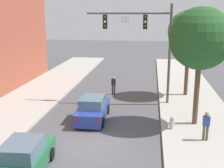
{
  "coord_description": "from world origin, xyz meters",
  "views": [
    {
      "loc": [
        3.25,
        -14.15,
        7.03
      ],
      "look_at": [
        0.5,
        5.99,
        2.0
      ],
      "focal_mm": 46.63,
      "sensor_mm": 36.0,
      "label": 1
    }
  ],
  "objects_px": {
    "pedestrian_crossing_road": "(114,85)",
    "street_tree_nearest": "(200,39)",
    "street_tree_second": "(189,32)",
    "pedestrian_sidewalk_right_walker": "(206,125)",
    "fire_hydrant": "(172,123)",
    "traffic_signal_mast": "(146,36)",
    "car_following_green": "(24,159)",
    "car_lead_blue": "(93,109)"
  },
  "relations": [
    {
      "from": "street_tree_nearest",
      "to": "street_tree_second",
      "type": "xyz_separation_m",
      "value": [
        0.14,
        6.74,
        0.0
      ]
    },
    {
      "from": "pedestrian_sidewalk_right_walker",
      "to": "fire_hydrant",
      "type": "relative_size",
      "value": 2.28
    },
    {
      "from": "pedestrian_crossing_road",
      "to": "car_following_green",
      "type": "bearing_deg",
      "value": -99.59
    },
    {
      "from": "car_following_green",
      "to": "street_tree_nearest",
      "type": "height_order",
      "value": "street_tree_nearest"
    },
    {
      "from": "traffic_signal_mast",
      "to": "pedestrian_sidewalk_right_walker",
      "type": "xyz_separation_m",
      "value": [
        3.53,
        -6.7,
        -4.27
      ]
    },
    {
      "from": "car_following_green",
      "to": "pedestrian_sidewalk_right_walker",
      "type": "distance_m",
      "value": 9.6
    },
    {
      "from": "traffic_signal_mast",
      "to": "car_lead_blue",
      "type": "xyz_separation_m",
      "value": [
        -3.32,
        -4.04,
        -4.61
      ]
    },
    {
      "from": "pedestrian_crossing_road",
      "to": "traffic_signal_mast",
      "type": "bearing_deg",
      "value": -38.49
    },
    {
      "from": "pedestrian_crossing_road",
      "to": "street_tree_nearest",
      "type": "bearing_deg",
      "value": -46.66
    },
    {
      "from": "traffic_signal_mast",
      "to": "car_lead_blue",
      "type": "height_order",
      "value": "traffic_signal_mast"
    },
    {
      "from": "street_tree_second",
      "to": "fire_hydrant",
      "type": "bearing_deg",
      "value": -101.86
    },
    {
      "from": "pedestrian_sidewalk_right_walker",
      "to": "fire_hydrant",
      "type": "height_order",
      "value": "pedestrian_sidewalk_right_walker"
    },
    {
      "from": "pedestrian_crossing_road",
      "to": "street_tree_second",
      "type": "bearing_deg",
      "value": 3.15
    },
    {
      "from": "traffic_signal_mast",
      "to": "fire_hydrant",
      "type": "relative_size",
      "value": 10.42
    },
    {
      "from": "car_following_green",
      "to": "street_tree_nearest",
      "type": "distance_m",
      "value": 11.78
    },
    {
      "from": "street_tree_nearest",
      "to": "street_tree_second",
      "type": "bearing_deg",
      "value": 88.8
    },
    {
      "from": "car_following_green",
      "to": "pedestrian_crossing_road",
      "type": "distance_m",
      "value": 13.48
    },
    {
      "from": "car_following_green",
      "to": "street_tree_nearest",
      "type": "relative_size",
      "value": 0.6
    },
    {
      "from": "car_lead_blue",
      "to": "pedestrian_sidewalk_right_walker",
      "type": "bearing_deg",
      "value": -21.19
    },
    {
      "from": "car_lead_blue",
      "to": "car_following_green",
      "type": "bearing_deg",
      "value": -103.31
    },
    {
      "from": "car_following_green",
      "to": "traffic_signal_mast",
      "type": "bearing_deg",
      "value": 65.78
    },
    {
      "from": "pedestrian_sidewalk_right_walker",
      "to": "traffic_signal_mast",
      "type": "bearing_deg",
      "value": 117.76
    },
    {
      "from": "traffic_signal_mast",
      "to": "car_lead_blue",
      "type": "relative_size",
      "value": 1.76
    },
    {
      "from": "pedestrian_sidewalk_right_walker",
      "to": "street_tree_second",
      "type": "relative_size",
      "value": 0.23
    },
    {
      "from": "car_lead_blue",
      "to": "pedestrian_sidewalk_right_walker",
      "type": "height_order",
      "value": "pedestrian_sidewalk_right_walker"
    },
    {
      "from": "traffic_signal_mast",
      "to": "fire_hydrant",
      "type": "distance_m",
      "value": 7.4
    },
    {
      "from": "pedestrian_sidewalk_right_walker",
      "to": "street_tree_second",
      "type": "distance_m",
      "value": 10.23
    },
    {
      "from": "pedestrian_crossing_road",
      "to": "street_tree_nearest",
      "type": "distance_m",
      "value": 9.92
    },
    {
      "from": "car_following_green",
      "to": "pedestrian_sidewalk_right_walker",
      "type": "height_order",
      "value": "pedestrian_sidewalk_right_walker"
    },
    {
      "from": "traffic_signal_mast",
      "to": "pedestrian_sidewalk_right_walker",
      "type": "relative_size",
      "value": 4.57
    },
    {
      "from": "traffic_signal_mast",
      "to": "pedestrian_crossing_road",
      "type": "relative_size",
      "value": 4.57
    },
    {
      "from": "street_tree_second",
      "to": "pedestrian_crossing_road",
      "type": "bearing_deg",
      "value": -176.85
    },
    {
      "from": "car_lead_blue",
      "to": "fire_hydrant",
      "type": "height_order",
      "value": "car_lead_blue"
    },
    {
      "from": "traffic_signal_mast",
      "to": "street_tree_nearest",
      "type": "xyz_separation_m",
      "value": [
        3.29,
        -4.22,
        0.16
      ]
    },
    {
      "from": "car_following_green",
      "to": "fire_hydrant",
      "type": "height_order",
      "value": "car_following_green"
    },
    {
      "from": "car_following_green",
      "to": "car_lead_blue",
      "type": "bearing_deg",
      "value": 76.69
    },
    {
      "from": "car_following_green",
      "to": "pedestrian_sidewalk_right_walker",
      "type": "relative_size",
      "value": 2.64
    },
    {
      "from": "pedestrian_crossing_road",
      "to": "street_tree_second",
      "type": "distance_m",
      "value": 7.7
    },
    {
      "from": "pedestrian_crossing_road",
      "to": "fire_hydrant",
      "type": "distance_m",
      "value": 8.77
    },
    {
      "from": "car_lead_blue",
      "to": "street_tree_second",
      "type": "relative_size",
      "value": 0.6
    },
    {
      "from": "traffic_signal_mast",
      "to": "pedestrian_sidewalk_right_walker",
      "type": "distance_m",
      "value": 8.69
    },
    {
      "from": "car_lead_blue",
      "to": "fire_hydrant",
      "type": "bearing_deg",
      "value": -13.97
    }
  ]
}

